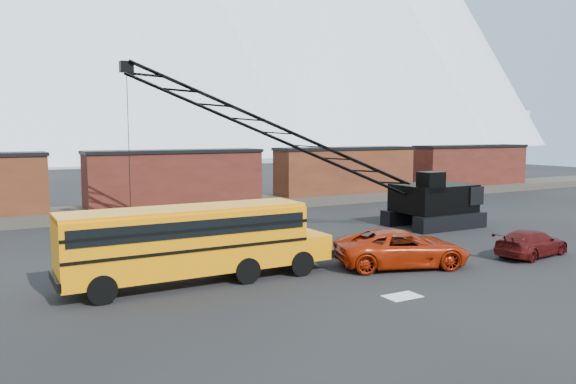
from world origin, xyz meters
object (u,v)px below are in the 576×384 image
(school_bus, at_px, (194,240))
(maroon_suv, at_px, (531,243))
(red_pickup, at_px, (402,248))
(crawler_crane, at_px, (291,138))

(school_bus, relative_size, maroon_suv, 2.52)
(school_bus, height_order, maroon_suv, school_bus)
(school_bus, xyz_separation_m, maroon_suv, (16.55, -3.46, -1.12))
(red_pickup, distance_m, maroon_suv, 7.28)
(school_bus, distance_m, maroon_suv, 16.94)
(red_pickup, height_order, maroon_suv, red_pickup)
(school_bus, distance_m, crawler_crane, 12.35)
(maroon_suv, bearing_deg, school_bus, 70.02)
(red_pickup, distance_m, crawler_crane, 10.81)
(maroon_suv, bearing_deg, red_pickup, 69.94)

